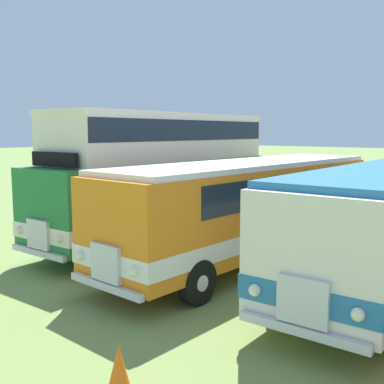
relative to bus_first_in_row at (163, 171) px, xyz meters
name	(u,v)px	position (x,y,z in m)	size (l,w,h in m)	color
ground_plane	(384,287)	(7.81, -0.44, -2.47)	(200.00, 200.00, 0.00)	#7A934C
bus_first_in_row	(163,171)	(0.00, 0.00, 0.00)	(2.82, 10.28, 4.49)	#237538
bus_second_in_row	(252,203)	(3.91, -0.40, -0.71)	(2.98, 11.02, 2.99)	orange
cone_near_end	(119,367)	(6.13, -7.73, -2.11)	(0.36, 0.36, 0.72)	orange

